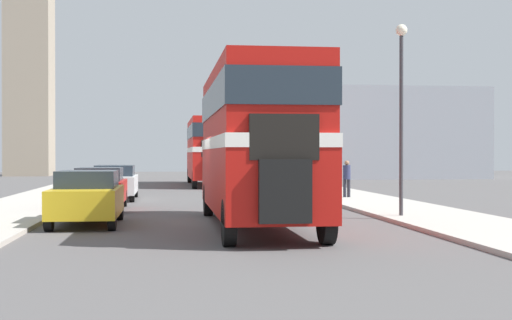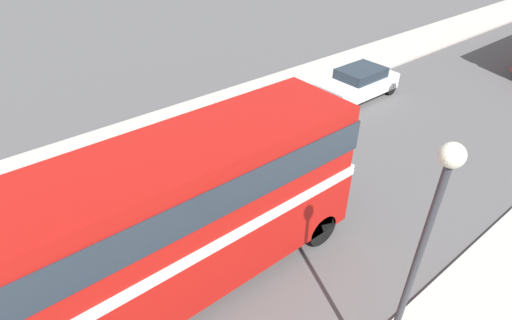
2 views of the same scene
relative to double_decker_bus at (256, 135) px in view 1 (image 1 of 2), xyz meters
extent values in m
plane|color=#565454|center=(-0.94, 1.80, -2.52)|extent=(120.00, 120.00, 0.00)
cube|color=#B7B2A8|center=(5.81, 1.80, -2.46)|extent=(3.50, 120.00, 0.12)
cube|color=#B2140F|center=(0.00, 0.02, -1.21)|extent=(2.45, 9.44, 1.66)
cube|color=white|center=(0.00, 0.02, -0.23)|extent=(2.47, 9.49, 0.30)
cube|color=#B2140F|center=(0.00, 0.02, 0.83)|extent=(2.40, 9.25, 1.81)
cube|color=#232D38|center=(0.00, 0.02, 0.92)|extent=(2.47, 9.34, 0.81)
cube|color=black|center=(0.00, -4.80, -1.29)|extent=(1.10, 0.20, 1.33)
cube|color=black|center=(0.00, -4.66, -0.17)|extent=(1.47, 0.12, 0.96)
cylinder|color=black|center=(-1.08, -3.87, -2.01)|extent=(0.28, 1.03, 1.03)
cylinder|color=black|center=(1.08, -3.87, -2.01)|extent=(0.28, 1.03, 1.03)
cylinder|color=black|center=(-1.08, 3.81, -2.01)|extent=(0.28, 1.03, 1.03)
cylinder|color=black|center=(1.08, 3.81, -2.01)|extent=(0.28, 1.03, 1.03)
cube|color=red|center=(0.25, 26.25, -1.22)|extent=(2.42, 10.81, 1.62)
cube|color=white|center=(0.25, 26.25, -0.26)|extent=(2.45, 10.87, 0.30)
cube|color=red|center=(0.25, 26.25, 0.77)|extent=(2.38, 10.60, 1.77)
cube|color=#232D38|center=(0.25, 26.25, 0.86)|extent=(2.45, 10.71, 0.80)
cube|color=black|center=(0.25, 20.74, -1.30)|extent=(1.09, 0.20, 1.30)
cube|color=black|center=(0.25, 20.89, -0.20)|extent=(1.45, 0.12, 0.95)
cylinder|color=black|center=(-0.82, 21.66, -2.01)|extent=(0.28, 1.03, 1.03)
cylinder|color=black|center=(1.32, 21.66, -2.01)|extent=(0.28, 1.03, 1.03)
cylinder|color=black|center=(-0.82, 30.73, -2.01)|extent=(0.28, 1.03, 1.03)
cylinder|color=black|center=(1.32, 30.73, -2.01)|extent=(0.28, 1.03, 1.03)
cube|color=gold|center=(-4.65, 1.16, -1.85)|extent=(1.81, 3.90, 0.77)
cube|color=#232D38|center=(-4.65, 1.32, -1.23)|extent=(1.60, 2.03, 0.48)
cylinder|color=black|center=(-5.45, -0.34, -2.20)|extent=(0.20, 0.64, 0.64)
cylinder|color=black|center=(-3.84, -0.34, -2.20)|extent=(0.20, 0.64, 0.64)
cylinder|color=black|center=(-5.45, 2.66, -2.20)|extent=(0.20, 0.64, 0.64)
cylinder|color=black|center=(-3.84, 2.66, -2.20)|extent=(0.20, 0.64, 0.64)
cube|color=red|center=(-4.81, 6.69, -1.86)|extent=(1.76, 4.04, 0.76)
cube|color=#232D38|center=(-4.81, 6.85, -1.24)|extent=(1.55, 2.10, 0.47)
cylinder|color=black|center=(-5.59, 5.11, -2.20)|extent=(0.20, 0.64, 0.64)
cylinder|color=black|center=(-4.03, 5.11, -2.20)|extent=(0.20, 0.64, 0.64)
cylinder|color=black|center=(-5.59, 8.26, -2.20)|extent=(0.20, 0.64, 0.64)
cylinder|color=black|center=(-4.03, 8.26, -2.20)|extent=(0.20, 0.64, 0.64)
cube|color=white|center=(-4.67, 12.42, -1.86)|extent=(1.85, 4.32, 0.76)
cube|color=#232D38|center=(-4.67, 12.59, -1.25)|extent=(1.63, 2.25, 0.47)
cylinder|color=black|center=(-5.50, 10.71, -2.20)|extent=(0.20, 0.64, 0.64)
cylinder|color=black|center=(-3.85, 10.71, -2.20)|extent=(0.20, 0.64, 0.64)
cylinder|color=black|center=(-5.50, 14.13, -2.20)|extent=(0.20, 0.64, 0.64)
cylinder|color=black|center=(-3.85, 14.13, -2.20)|extent=(0.20, 0.64, 0.64)
cylinder|color=#282833|center=(5.30, 11.06, -2.02)|extent=(0.15, 0.15, 0.78)
cylinder|color=#282833|center=(5.48, 11.06, -2.02)|extent=(0.15, 0.15, 0.78)
cylinder|color=navy|center=(5.39, 11.06, -1.32)|extent=(0.32, 0.32, 0.61)
sphere|color=#9E7051|center=(5.39, 11.06, -0.91)|extent=(0.21, 0.21, 0.21)
torus|color=black|center=(6.26, 15.83, -2.05)|extent=(0.05, 0.71, 0.71)
torus|color=black|center=(6.26, 16.88, -2.05)|extent=(0.05, 0.71, 0.71)
cylinder|color=maroon|center=(6.26, 16.36, -1.90)|extent=(0.04, 1.06, 0.34)
cylinder|color=maroon|center=(6.26, 16.73, -1.83)|extent=(0.04, 0.04, 0.43)
cylinder|color=#38383D|center=(4.72, 1.83, 0.35)|extent=(0.12, 0.12, 5.50)
sphere|color=#EFEACC|center=(4.72, 1.83, 3.28)|extent=(0.36, 0.36, 0.36)
cube|color=tan|center=(-14.94, 48.46, 10.01)|extent=(4.02, 4.02, 25.07)
cube|color=#999EA8|center=(15.84, 39.22, 1.16)|extent=(15.24, 9.33, 7.37)
cube|color=gold|center=(8.16, 39.22, -0.90)|extent=(0.12, 8.86, 0.88)
camera|label=1|loc=(-2.43, -19.27, -0.52)|focal=50.00mm
camera|label=2|loc=(6.52, -2.93, 6.18)|focal=28.00mm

